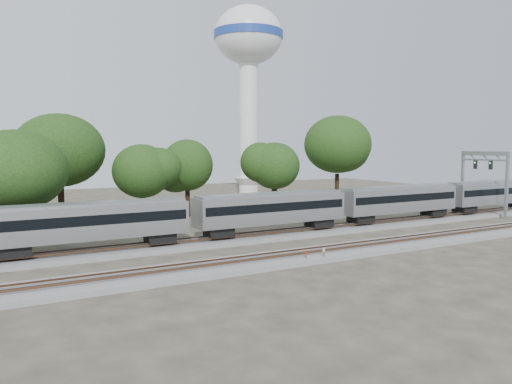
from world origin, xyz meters
The scene contains 15 objects.
ground centered at (0.00, 0.00, 0.00)m, with size 160.00×160.00×0.00m, color #383328.
track_far centered at (0.00, 6.00, 0.21)m, with size 160.00×5.00×0.73m.
track_near centered at (0.00, -4.00, 0.21)m, with size 160.00×5.00×0.73m.
train centered at (8.21, 6.00, 3.20)m, with size 90.19×3.11×4.58m.
switch_stand_red centered at (4.40, -5.58, 0.71)m, with size 0.33×0.17×1.11m.
switch_stand_white centered at (6.09, -5.79, 0.73)m, with size 0.35×0.18×1.15m.
switch_lever centered at (7.90, -5.28, 0.15)m, with size 0.50×0.30×0.30m, color #512D19.
water_tower centered at (26.94, 45.64, 26.85)m, with size 13.09×13.09×36.24m.
signal_gantry centered at (43.12, 6.00, 6.61)m, with size 0.63×7.45×9.07m.
tree_2 centered at (-16.01, 14.47, 7.41)m, with size 7.55×7.55×10.64m.
tree_3 centered at (-10.49, 24.44, 9.27)m, with size 9.44×9.44×13.31m.
tree_4 centered at (-1.97, 19.53, 6.77)m, with size 6.91×6.91×9.74m.
tree_5 centered at (6.05, 25.05, 7.17)m, with size 7.31×7.31×10.30m.
tree_6 centered at (17.64, 20.97, 6.98)m, with size 7.12×7.12×10.04m.
tree_7 centered at (30.69, 23.20, 10.05)m, with size 10.22×10.22×14.41m.
Camera 1 is at (-19.51, -39.25, 9.79)m, focal length 35.00 mm.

